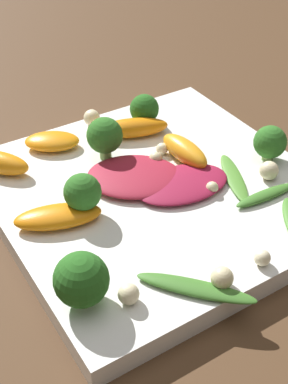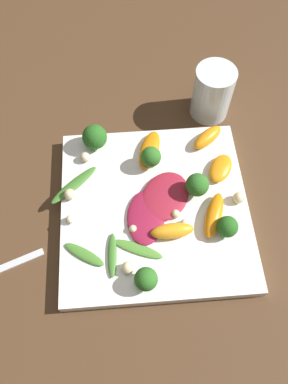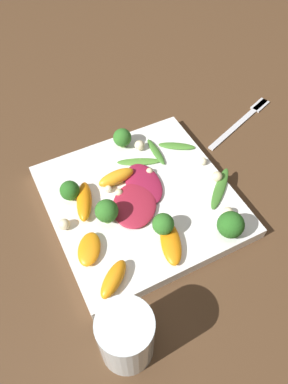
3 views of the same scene
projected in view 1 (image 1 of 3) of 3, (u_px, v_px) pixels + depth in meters
ground_plane at (156, 203)px, 0.53m from camera, size 2.40×2.40×0.00m
plate at (156, 194)px, 0.53m from camera, size 0.30×0.30×0.02m
radicchio_leaf_0 at (134, 176)px, 0.52m from camera, size 0.11×0.12×0.01m
radicchio_leaf_1 at (182, 184)px, 0.51m from camera, size 0.07×0.10×0.01m
orange_segment_0 at (0, 163)px, 0.53m from camera, size 0.06×0.06×0.02m
orange_segment_1 at (52, 141)px, 0.57m from camera, size 0.06×0.07×0.02m
orange_segment_2 at (132, 128)px, 0.58m from camera, size 0.05×0.08×0.02m
orange_segment_3 at (56, 214)px, 0.47m from camera, size 0.06×0.08×0.02m
orange_segment_4 at (185, 151)px, 0.55m from camera, size 0.07×0.03×0.02m
broccoli_floret_0 at (144, 110)px, 0.60m from camera, size 0.03×0.03×0.04m
broccoli_floret_1 at (105, 136)px, 0.54m from camera, size 0.04×0.04×0.05m
broccoli_floret_2 at (84, 194)px, 0.47m from camera, size 0.03×0.03×0.04m
broccoli_floret_3 at (81, 280)px, 0.39m from camera, size 0.04×0.04×0.05m
broccoli_floret_4 at (270, 143)px, 0.54m from camera, size 0.03×0.03×0.04m
arugula_sprig_0 at (234, 177)px, 0.53m from camera, size 0.08×0.05×0.00m
arugula_sprig_1 at (196, 288)px, 0.41m from camera, size 0.08×0.08×0.01m
arugula_sprig_3 at (266, 195)px, 0.50m from camera, size 0.02×0.07×0.01m
macadamia_nut_0 at (269, 170)px, 0.52m from camera, size 0.02×0.02×0.02m
macadamia_nut_1 at (92, 117)px, 0.60m from camera, size 0.02×0.02×0.02m
macadamia_nut_2 at (162, 149)px, 0.56m from camera, size 0.01×0.01×0.01m
macadamia_nut_3 at (212, 188)px, 0.51m from camera, size 0.01×0.01×0.01m
macadamia_nut_4 at (129, 294)px, 0.40m from camera, size 0.02×0.02×0.02m
macadamia_nut_5 at (156, 158)px, 0.54m from camera, size 0.01×0.01×0.01m
macadamia_nut_6 at (222, 278)px, 0.41m from camera, size 0.02×0.02×0.02m
macadamia_nut_7 at (262, 258)px, 0.43m from camera, size 0.01×0.01×0.01m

